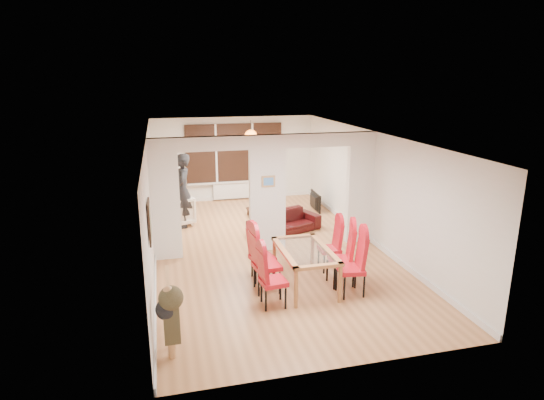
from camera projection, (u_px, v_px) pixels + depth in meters
name	position (u px, v px, depth m)	size (l,w,h in m)	color
floor	(268.00, 249.00, 10.35)	(5.00, 9.00, 0.01)	#B47848
room_walls	(267.00, 194.00, 10.01)	(5.00, 9.00, 2.60)	silver
divider_wall	(267.00, 194.00, 10.01)	(5.00, 0.18, 2.60)	white
bay_window_blinds	(234.00, 153.00, 14.12)	(3.00, 0.08, 1.80)	black
radiator	(235.00, 190.00, 14.39)	(1.40, 0.08, 0.50)	white
pendant_light	(251.00, 136.00, 12.95)	(0.36, 0.36, 0.36)	orange
stair_newel	(169.00, 305.00, 6.69)	(0.40, 1.20, 1.10)	tan
wall_poster	(149.00, 222.00, 7.11)	(0.04, 0.52, 0.67)	gray
pillar_photo	(268.00, 181.00, 9.84)	(0.30, 0.03, 0.25)	#4C8CD8
dining_table	(305.00, 268.00, 8.42)	(0.89, 1.58, 0.74)	#AF7140
dining_chair_la	(273.00, 277.00, 7.67)	(0.42, 0.42, 1.05)	red
dining_chair_lb	(267.00, 261.00, 8.20)	(0.46, 0.46, 1.16)	red
dining_chair_lc	(262.00, 254.00, 8.67)	(0.42, 0.42, 1.06)	red
dining_chair_ra	(351.00, 265.00, 8.07)	(0.46, 0.46, 1.14)	red
dining_chair_rb	(341.00, 256.00, 8.46)	(0.45, 0.45, 1.14)	red
dining_chair_rc	(329.00, 246.00, 9.12)	(0.41, 0.41, 1.03)	red
sofa	(284.00, 222.00, 11.39)	(1.84, 0.72, 0.54)	black
armchair	(174.00, 211.00, 11.90)	(0.87, 0.84, 0.79)	beige
person	(182.00, 191.00, 11.65)	(0.46, 0.70, 1.92)	black
television	(313.00, 201.00, 13.29)	(0.12, 0.91, 0.53)	black
coffee_table	(264.00, 212.00, 12.80)	(0.92, 0.46, 0.21)	#331B11
bottle	(264.00, 204.00, 12.67)	(0.07, 0.07, 0.28)	#143F19
bowl	(259.00, 209.00, 12.62)	(0.23, 0.23, 0.06)	#331B11
shoes	(256.00, 253.00, 9.99)	(0.24, 0.26, 0.10)	black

